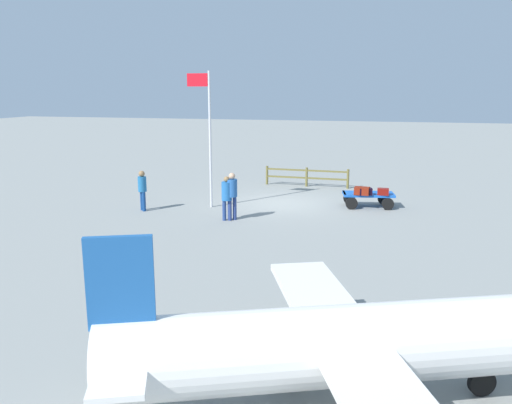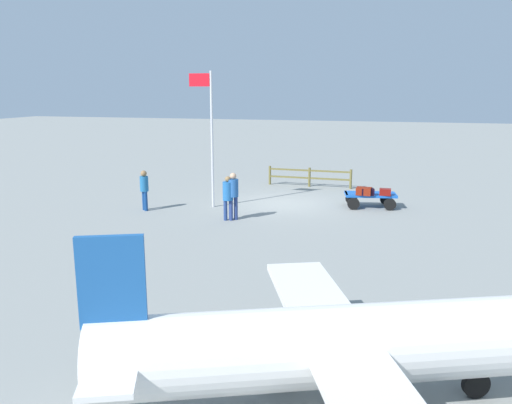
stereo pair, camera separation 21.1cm
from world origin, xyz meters
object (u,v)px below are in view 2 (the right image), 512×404
flagpole (210,129)px  airplane_near (353,343)px  luggage_cart (370,197)px  suitcase_olive (367,192)px  suitcase_dark (385,192)px  suitcase_navy (364,191)px  worker_supervisor (144,187)px  worker_lead (228,194)px  worker_trailing (233,192)px

flagpole → airplane_near: bearing=119.3°
luggage_cart → suitcase_olive: suitcase_olive is taller
suitcase_dark → flagpole: 7.45m
suitcase_navy → airplane_near: size_ratio=0.08×
suitcase_dark → flagpole: bearing=11.6°
suitcase_dark → worker_supervisor: worker_supervisor is taller
luggage_cart → worker_lead: (4.88, 3.58, 0.53)m
suitcase_olive → worker_trailing: 5.57m
suitcase_dark → worker_lead: size_ratio=0.27×
luggage_cart → worker_supervisor: (8.58, 2.98, 0.50)m
flagpole → luggage_cart: bearing=-165.2°
suitcase_navy → flagpole: size_ratio=0.11×
suitcase_olive → suitcase_dark: (-0.68, -0.17, -0.01)m
luggage_cart → worker_trailing: bearing=36.8°
suitcase_dark → worker_trailing: 6.24m
suitcase_olive → worker_trailing: (4.62, 3.09, 0.34)m
worker_trailing → airplane_near: (-5.27, 10.38, -0.01)m
worker_lead → airplane_near: (-5.46, 10.31, 0.08)m
worker_trailing → worker_lead: bearing=20.5°
suitcase_dark → worker_supervisor: (9.18, 2.74, 0.22)m
suitcase_navy → worker_supervisor: (8.36, 2.56, 0.19)m
suitcase_olive → worker_lead: (4.81, 3.16, 0.24)m
suitcase_dark → airplane_near: (0.03, 13.64, 0.33)m
worker_lead → worker_trailing: worker_trailing is taller
suitcase_olive → worker_supervisor: worker_supervisor is taller
suitcase_navy → worker_trailing: size_ratio=0.35×
worker_trailing → airplane_near: size_ratio=0.23×
worker_supervisor → suitcase_olive: bearing=-163.2°
worker_lead → suitcase_navy: bearing=-145.9°
luggage_cart → worker_lead: bearing=36.2°
worker_lead → suitcase_dark: bearing=-148.7°
suitcase_dark → airplane_near: 13.65m
worker_supervisor → flagpole: size_ratio=0.30×
luggage_cart → worker_supervisor: worker_supervisor is taller
suitcase_olive → flagpole: 6.79m
suitcase_olive → worker_supervisor: 8.88m
suitcase_dark → suitcase_navy: 0.84m
airplane_near → flagpole: (6.86, -12.23, 2.13)m
suitcase_navy → airplane_near: airplane_near is taller
suitcase_navy → suitcase_olive: bearing=-177.5°
suitcase_dark → worker_trailing: (5.30, 3.26, 0.34)m
airplane_near → flagpole: flagpole is taller
suitcase_olive → worker_trailing: worker_trailing is taller
flagpole → suitcase_dark: bearing=-168.4°
suitcase_olive → suitcase_navy: size_ratio=0.91×
worker_trailing → flagpole: size_ratio=0.32×
worker_trailing → flagpole: bearing=-49.6°
worker_supervisor → worker_trailing: bearing=172.2°
luggage_cart → worker_trailing: size_ratio=1.24×
worker_lead → worker_trailing: (-0.18, -0.07, 0.09)m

